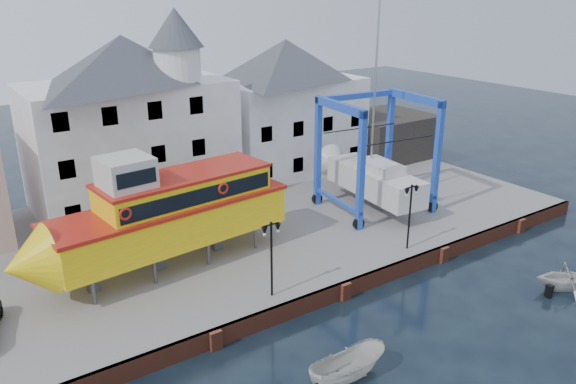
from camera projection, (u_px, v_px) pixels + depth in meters
ground at (344, 299)px, 31.07m from camera, size 140.00×140.00×0.00m
hardstanding at (244, 225)px, 39.42m from camera, size 44.00×22.00×1.00m
quay_wall at (344, 290)px, 30.98m from camera, size 44.00×0.47×1.00m
building_white_main at (131, 119)px, 40.21m from camera, size 14.00×8.30×14.00m
building_white_right at (286, 106)px, 48.30m from camera, size 12.00×8.00×11.20m
shed_dark at (385, 135)px, 53.29m from camera, size 8.00×7.00×4.00m
lamp_post_left at (271, 240)px, 28.45m from camera, size 1.12×0.32×4.20m
lamp_post_right at (411, 200)px, 33.75m from camera, size 1.12×0.32×4.20m
tour_boat at (156, 216)px, 31.23m from camera, size 16.27×5.35×6.96m
travel_lift at (367, 171)px, 41.11m from camera, size 7.81×10.52×15.58m
motorboat_a at (346, 380)px, 24.69m from camera, size 4.02×1.72×1.52m
motorboat_c at (564, 289)px, 32.12m from camera, size 4.37×4.24×1.75m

